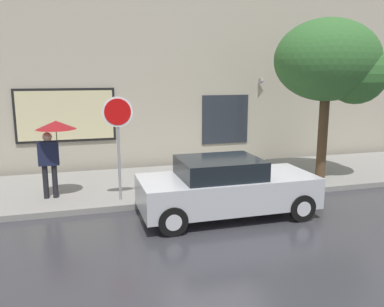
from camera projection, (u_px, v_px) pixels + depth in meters
name	position (u px, v px, depth m)	size (l,w,h in m)	color
ground_plane	(219.00, 216.00, 9.56)	(60.00, 60.00, 0.00)	#333338
sidewalk	(186.00, 181.00, 12.37)	(20.00, 4.00, 0.15)	gray
building_facade	(166.00, 70.00, 14.05)	(20.00, 0.67, 7.00)	#B2A893
parked_car	(226.00, 188.00, 9.46)	(4.16, 1.85, 1.42)	#B7BABF
fire_hydrant	(227.00, 175.00, 11.29)	(0.30, 0.44, 0.79)	white
pedestrian_with_umbrella	(53.00, 137.00, 10.23)	(1.02, 1.02, 2.03)	black
street_tree	(333.00, 64.00, 11.88)	(3.26, 2.77, 4.84)	#4C3823
stop_sign	(118.00, 128.00, 9.97)	(0.76, 0.10, 2.66)	gray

